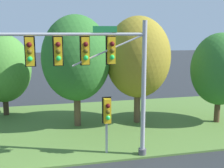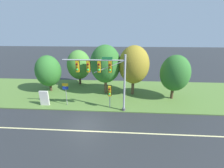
{
  "view_description": "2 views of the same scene",
  "coord_description": "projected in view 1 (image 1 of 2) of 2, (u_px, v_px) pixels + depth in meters",
  "views": [
    {
      "loc": [
        -0.61,
        -9.73,
        6.14
      ],
      "look_at": [
        2.5,
        3.75,
        3.59
      ],
      "focal_mm": 45.0,
      "sensor_mm": 36.0,
      "label": 1
    },
    {
      "loc": [
        3.48,
        -12.93,
        8.99
      ],
      "look_at": [
        2.44,
        3.11,
        3.29
      ],
      "focal_mm": 24.0,
      "sensor_mm": 36.0,
      "label": 2
    }
  ],
  "objects": [
    {
      "name": "grass_verge",
      "position": [
        60.0,
        126.0,
        18.47
      ],
      "size": [
        48.0,
        11.5,
        0.1
      ],
      "primitive_type": "cube",
      "color": "#517533",
      "rests_on": "ground"
    },
    {
      "name": "traffic_signal_mast",
      "position": [
        96.0,
        64.0,
        12.75
      ],
      "size": [
        6.98,
        0.49,
        6.59
      ],
      "color": "#9EA0A5",
      "rests_on": "grass_verge"
    },
    {
      "name": "pedestrian_signal_near_kerb",
      "position": [
        107.0,
        114.0,
        13.78
      ],
      "size": [
        0.46,
        0.55,
        2.93
      ],
      "color": "#9EA0A5",
      "rests_on": "grass_verge"
    },
    {
      "name": "tree_left_of_mast",
      "position": [
        3.0,
        68.0,
        20.27
      ],
      "size": [
        3.96,
        3.96,
        5.96
      ],
      "color": "#423021",
      "rests_on": "grass_verge"
    },
    {
      "name": "tree_behind_signpost",
      "position": [
        76.0,
        58.0,
        17.75
      ],
      "size": [
        4.36,
        4.36,
        7.15
      ],
      "color": "brown",
      "rests_on": "grass_verge"
    },
    {
      "name": "tree_mid_verge",
      "position": [
        138.0,
        57.0,
        18.42
      ],
      "size": [
        4.28,
        4.28,
        7.1
      ],
      "color": "brown",
      "rests_on": "grass_verge"
    },
    {
      "name": "tree_tall_centre",
      "position": [
        220.0,
        69.0,
        18.61
      ],
      "size": [
        3.84,
        3.84,
        6.04
      ],
      "color": "#4C3823",
      "rests_on": "grass_verge"
    }
  ]
}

